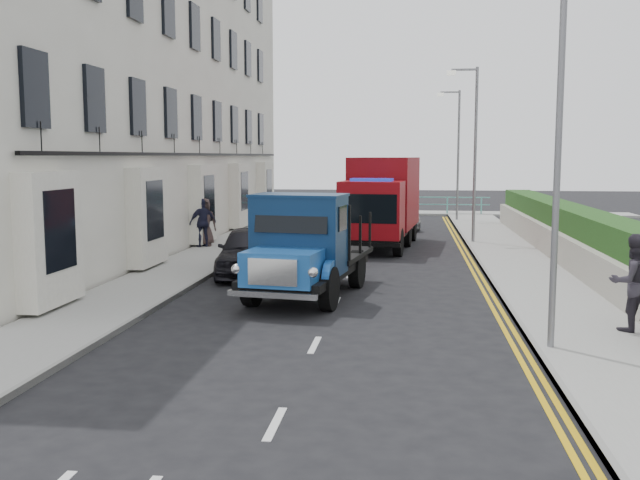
{
  "coord_description": "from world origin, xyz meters",
  "views": [
    {
      "loc": [
        1.73,
        -14.96,
        3.54
      ],
      "look_at": [
        -0.53,
        3.01,
        1.4
      ],
      "focal_mm": 40.0,
      "sensor_mm": 36.0,
      "label": 1
    }
  ],
  "objects_px": {
    "lamp_near": "(552,130)",
    "parked_car_front": "(249,251)",
    "bedford_lorry": "(301,253)",
    "red_lorry": "(382,199)",
    "lamp_mid": "(472,144)",
    "lamp_far": "(456,147)"
  },
  "relations": [
    {
      "from": "lamp_far",
      "to": "parked_car_front",
      "type": "xyz_separation_m",
      "value": [
        -7.17,
        -18.33,
        -3.27
      ]
    },
    {
      "from": "lamp_near",
      "to": "parked_car_front",
      "type": "height_order",
      "value": "lamp_near"
    },
    {
      "from": "parked_car_front",
      "to": "bedford_lorry",
      "type": "bearing_deg",
      "value": -66.88
    },
    {
      "from": "lamp_far",
      "to": "bedford_lorry",
      "type": "xyz_separation_m",
      "value": [
        -5.05,
        -21.93,
        -2.81
      ]
    },
    {
      "from": "lamp_near",
      "to": "parked_car_front",
      "type": "bearing_deg",
      "value": 133.06
    },
    {
      "from": "lamp_near",
      "to": "lamp_mid",
      "type": "bearing_deg",
      "value": 90.0
    },
    {
      "from": "lamp_far",
      "to": "red_lorry",
      "type": "xyz_separation_m",
      "value": [
        -3.49,
        -11.1,
        -2.15
      ]
    },
    {
      "from": "lamp_near",
      "to": "lamp_far",
      "type": "height_order",
      "value": "same"
    },
    {
      "from": "lamp_mid",
      "to": "bedford_lorry",
      "type": "height_order",
      "value": "lamp_mid"
    },
    {
      "from": "lamp_mid",
      "to": "red_lorry",
      "type": "height_order",
      "value": "lamp_mid"
    },
    {
      "from": "lamp_mid",
      "to": "parked_car_front",
      "type": "distance_m",
      "value": 11.46
    },
    {
      "from": "lamp_mid",
      "to": "lamp_far",
      "type": "xyz_separation_m",
      "value": [
        0.0,
        10.0,
        0.0
      ]
    },
    {
      "from": "lamp_far",
      "to": "bedford_lorry",
      "type": "distance_m",
      "value": 22.68
    },
    {
      "from": "lamp_near",
      "to": "red_lorry",
      "type": "xyz_separation_m",
      "value": [
        -3.49,
        14.9,
        -2.15
      ]
    },
    {
      "from": "lamp_mid",
      "to": "lamp_far",
      "type": "bearing_deg",
      "value": 90.0
    },
    {
      "from": "lamp_mid",
      "to": "lamp_far",
      "type": "relative_size",
      "value": 1.0
    },
    {
      "from": "bedford_lorry",
      "to": "red_lorry",
      "type": "relative_size",
      "value": 0.83
    },
    {
      "from": "lamp_mid",
      "to": "parked_car_front",
      "type": "height_order",
      "value": "lamp_mid"
    },
    {
      "from": "lamp_near",
      "to": "parked_car_front",
      "type": "xyz_separation_m",
      "value": [
        -7.17,
        7.67,
        -3.27
      ]
    },
    {
      "from": "red_lorry",
      "to": "lamp_mid",
      "type": "bearing_deg",
      "value": 23.54
    },
    {
      "from": "lamp_far",
      "to": "bedford_lorry",
      "type": "bearing_deg",
      "value": -102.96
    },
    {
      "from": "lamp_near",
      "to": "bedford_lorry",
      "type": "bearing_deg",
      "value": 141.12
    }
  ]
}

